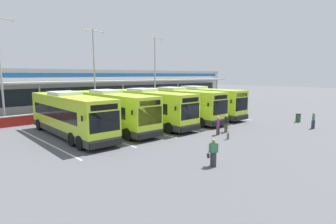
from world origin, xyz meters
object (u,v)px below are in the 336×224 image
object	(u,v)px
pedestrian_child	(228,133)
lamp_post_west	(0,64)
coach_bus_leftmost	(70,116)
pedestrian_near_bin	(226,123)
lamp_post_centre	(94,66)
pedestrian_approaching_bus	(218,125)
litter_bin	(298,118)
pedestrian_with_handbag	(213,152)
pedestrian_in_dark_coat	(313,120)
coach_bus_left_centre	(111,111)
coach_bus_right_centre	(178,105)
coach_bus_centre	(148,108)
coach_bus_rightmost	(200,102)
lamp_post_east	(155,68)

from	to	relation	value
pedestrian_child	lamp_post_west	world-z (taller)	lamp_post_west
coach_bus_leftmost	pedestrian_near_bin	size ratio (longest dim) A/B	7.55
lamp_post_centre	pedestrian_approaching_bus	bearing A→B (deg)	-86.08
lamp_post_centre	litter_bin	xyz separation A→B (m)	(12.98, -21.39, -5.82)
coach_bus_leftmost	pedestrian_near_bin	bearing A→B (deg)	-37.24
pedestrian_with_handbag	pedestrian_approaching_bus	world-z (taller)	same
pedestrian_in_dark_coat	pedestrian_near_bin	world-z (taller)	same
coach_bus_left_centre	coach_bus_right_centre	world-z (taller)	same
coach_bus_left_centre	litter_bin	world-z (taller)	coach_bus_left_centre
pedestrian_with_handbag	pedestrian_near_bin	size ratio (longest dim) A/B	1.00
coach_bus_centre	pedestrian_child	world-z (taller)	coach_bus_centre
coach_bus_left_centre	coach_bus_right_centre	bearing A→B (deg)	-4.67
pedestrian_child	lamp_post_west	size ratio (longest dim) A/B	0.09
pedestrian_in_dark_coat	coach_bus_right_centre	bearing A→B (deg)	116.07
coach_bus_centre	coach_bus_right_centre	world-z (taller)	same
coach_bus_left_centre	pedestrian_with_handbag	xyz separation A→B (m)	(-1.34, -12.87, -0.93)
coach_bus_left_centre	coach_bus_centre	world-z (taller)	same
lamp_post_centre	coach_bus_left_centre	bearing A→B (deg)	-111.65
pedestrian_approaching_bus	pedestrian_near_bin	bearing A→B (deg)	6.25
pedestrian_with_handbag	coach_bus_right_centre	bearing A→B (deg)	51.37
pedestrian_child	litter_bin	distance (m)	12.42
coach_bus_right_centre	pedestrian_approaching_bus	distance (m)	8.24
coach_bus_rightmost	lamp_post_west	world-z (taller)	lamp_post_west
pedestrian_in_dark_coat	pedestrian_child	size ratio (longest dim) A/B	1.61
pedestrian_with_handbag	litter_bin	size ratio (longest dim) A/B	1.74
coach_bus_centre	pedestrian_approaching_bus	xyz separation A→B (m)	(1.38, -7.84, -0.91)
coach_bus_centre	pedestrian_in_dark_coat	bearing A→B (deg)	-50.65
coach_bus_rightmost	pedestrian_with_handbag	bearing A→B (deg)	-138.33
pedestrian_approaching_bus	lamp_post_centre	world-z (taller)	lamp_post_centre
lamp_post_west	coach_bus_leftmost	bearing A→B (deg)	-74.47
pedestrian_in_dark_coat	lamp_post_west	xyz separation A→B (m)	(-21.17, 23.10, 5.42)
coach_bus_right_centre	litter_bin	size ratio (longest dim) A/B	13.15
coach_bus_leftmost	lamp_post_west	xyz separation A→B (m)	(-2.73, 9.83, 4.50)
pedestrian_in_dark_coat	lamp_post_centre	world-z (taller)	lamp_post_centre
pedestrian_near_bin	pedestrian_in_dark_coat	bearing A→B (deg)	-33.50
coach_bus_centre	pedestrian_child	xyz separation A→B (m)	(0.68, -9.33, -1.24)
pedestrian_child	pedestrian_with_handbag	bearing A→B (deg)	-153.75
coach_bus_leftmost	coach_bus_centre	size ratio (longest dim) A/B	1.00
pedestrian_child	lamp_post_centre	distance (m)	21.25
pedestrian_with_handbag	pedestrian_near_bin	bearing A→B (deg)	29.36
pedestrian_with_handbag	litter_bin	xyz separation A→B (m)	(18.53, 2.08, -0.39)
pedestrian_approaching_bus	lamp_post_east	xyz separation A→B (m)	(9.06, 18.65, 5.42)
pedestrian_in_dark_coat	coach_bus_rightmost	bearing A→B (deg)	99.37
pedestrian_near_bin	lamp_post_east	size ratio (longest dim) A/B	0.15
coach_bus_right_centre	pedestrian_near_bin	size ratio (longest dim) A/B	7.55
coach_bus_left_centre	lamp_post_east	world-z (taller)	lamp_post_east
litter_bin	lamp_post_west	bearing A→B (deg)	139.03
coach_bus_left_centre	pedestrian_in_dark_coat	xyz separation A→B (m)	(14.51, -13.17, -0.91)
coach_bus_right_centre	pedestrian_near_bin	distance (m)	7.69
coach_bus_rightmost	pedestrian_in_dark_coat	bearing A→B (deg)	-80.63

